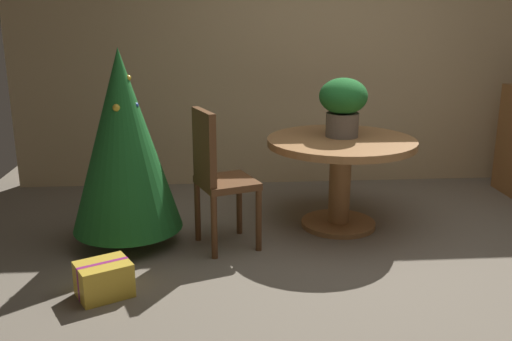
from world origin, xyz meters
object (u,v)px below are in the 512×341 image
(round_dining_table, at_px, (341,160))
(gift_box_gold, at_px, (104,279))
(flower_vase, at_px, (343,103))
(wooden_chair_left_near, at_px, (217,173))
(holiday_tree, at_px, (123,141))

(round_dining_table, relative_size, gift_box_gold, 2.99)
(round_dining_table, xyz_separation_m, gift_box_gold, (-1.67, -1.05, -0.44))
(gift_box_gold, bearing_deg, flower_vase, 33.95)
(round_dining_table, relative_size, wooden_chair_left_near, 1.13)
(flower_vase, height_order, wooden_chair_left_near, flower_vase)
(flower_vase, height_order, holiday_tree, holiday_tree)
(round_dining_table, bearing_deg, gift_box_gold, -147.68)
(wooden_chair_left_near, height_order, holiday_tree, holiday_tree)
(gift_box_gold, bearing_deg, round_dining_table, 32.32)
(holiday_tree, bearing_deg, gift_box_gold, -92.53)
(flower_vase, xyz_separation_m, gift_box_gold, (-1.68, -1.13, -0.88))
(flower_vase, distance_m, wooden_chair_left_near, 1.16)
(round_dining_table, xyz_separation_m, flower_vase, (0.02, 0.08, 0.44))
(holiday_tree, bearing_deg, flower_vase, 11.06)
(flower_vase, bearing_deg, holiday_tree, -168.94)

